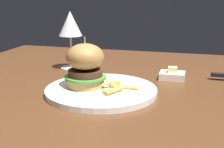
{
  "coord_description": "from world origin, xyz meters",
  "views": [
    {
      "loc": [
        0.14,
        -0.83,
        0.99
      ],
      "look_at": [
        -0.07,
        -0.08,
        0.78
      ],
      "focal_mm": 50.0,
      "sensor_mm": 36.0,
      "label": 1
    }
  ],
  "objects": [
    {
      "name": "burger_sandwich",
      "position": [
        -0.13,
        -0.11,
        0.81
      ],
      "size": [
        0.11,
        0.11,
        0.13
      ],
      "color": "tan",
      "rests_on": "main_plate"
    },
    {
      "name": "dining_table",
      "position": [
        0.0,
        0.0,
        0.66
      ],
      "size": [
        1.3,
        0.94,
        0.74
      ],
      "color": "#56331C",
      "rests_on": "ground"
    },
    {
      "name": "fries_pile",
      "position": [
        -0.05,
        -0.11,
        0.76
      ],
      "size": [
        0.1,
        0.12,
        0.02
      ],
      "color": "#E0B251",
      "rests_on": "main_plate"
    },
    {
      "name": "main_plate",
      "position": [
        -0.09,
        -0.11,
        0.75
      ],
      "size": [
        0.28,
        0.28,
        0.01
      ],
      "primitive_type": "cylinder",
      "color": "white",
      "rests_on": "dining_table"
    },
    {
      "name": "wine_glass",
      "position": [
        -0.26,
        0.11,
        0.88
      ],
      "size": [
        0.08,
        0.08,
        0.19
      ],
      "color": "silver",
      "rests_on": "dining_table"
    },
    {
      "name": "butter_dish",
      "position": [
        0.07,
        0.07,
        0.75
      ],
      "size": [
        0.07,
        0.06,
        0.04
      ],
      "color": "white",
      "rests_on": "dining_table"
    }
  ]
}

